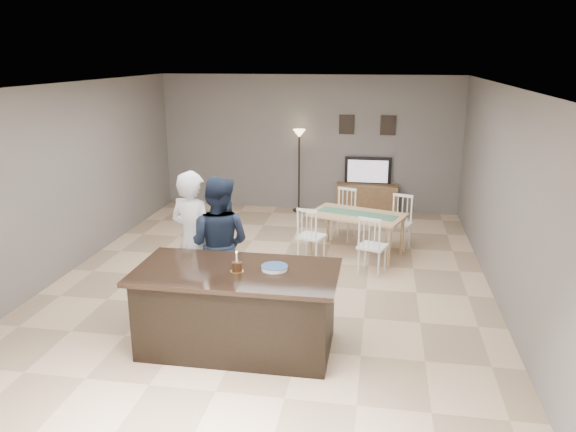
% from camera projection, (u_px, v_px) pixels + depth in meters
% --- Properties ---
extents(floor, '(8.00, 8.00, 0.00)m').
position_uv_depth(floor, '(270.00, 283.00, 7.85)').
color(floor, '#D2AC86').
rests_on(floor, ground).
extents(room_shell, '(8.00, 8.00, 8.00)m').
position_uv_depth(room_shell, '(269.00, 165.00, 7.38)').
color(room_shell, slate).
rests_on(room_shell, floor).
extents(kitchen_island, '(2.15, 1.10, 0.90)m').
position_uv_depth(kitchen_island, '(237.00, 309.00, 6.02)').
color(kitchen_island, black).
rests_on(kitchen_island, floor).
extents(tv_console, '(1.20, 0.40, 0.60)m').
position_uv_depth(tv_console, '(367.00, 199.00, 11.15)').
color(tv_console, brown).
rests_on(tv_console, floor).
extents(television, '(0.91, 0.12, 0.53)m').
position_uv_depth(television, '(368.00, 171.00, 11.06)').
color(television, black).
rests_on(television, tv_console).
extents(tv_screen_glow, '(0.78, 0.00, 0.78)m').
position_uv_depth(tv_screen_glow, '(368.00, 171.00, 10.98)').
color(tv_screen_glow, orange).
rests_on(tv_screen_glow, tv_console).
extents(picture_frames, '(1.10, 0.02, 0.38)m').
position_uv_depth(picture_frames, '(367.00, 125.00, 10.94)').
color(picture_frames, black).
rests_on(picture_frames, room_shell).
extents(woman, '(0.75, 0.62, 1.76)m').
position_uv_depth(woman, '(193.00, 241.00, 6.88)').
color(woman, silver).
rests_on(woman, floor).
extents(man, '(0.89, 0.73, 1.69)m').
position_uv_depth(man, '(219.00, 244.00, 6.86)').
color(man, '#161F31').
rests_on(man, floor).
extents(birthday_cake, '(0.14, 0.14, 0.22)m').
position_uv_depth(birthday_cake, '(237.00, 267.00, 5.84)').
color(birthday_cake, gold).
rests_on(birthday_cake, kitchen_island).
extents(plate_stack, '(0.28, 0.28, 0.04)m').
position_uv_depth(plate_stack, '(275.00, 268.00, 5.89)').
color(plate_stack, white).
rests_on(plate_stack, kitchen_island).
extents(dining_table, '(1.80, 1.96, 0.87)m').
position_uv_depth(dining_table, '(357.00, 221.00, 8.83)').
color(dining_table, tan).
rests_on(dining_table, floor).
extents(floor_lamp, '(0.25, 0.25, 1.66)m').
position_uv_depth(floor_lamp, '(299.00, 148.00, 11.11)').
color(floor_lamp, black).
rests_on(floor_lamp, floor).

